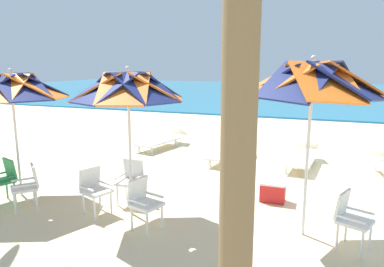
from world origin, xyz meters
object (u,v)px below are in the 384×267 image
(plastic_chair_0, at_px, (351,217))
(sun_lounger_1, at_px, (302,156))
(beach_umbrella_0, at_px, (312,82))
(plastic_chair_2, at_px, (94,188))
(plastic_chair_4, at_px, (4,178))
(sun_lounger_3, at_px, (162,139))
(sun_lounger_2, at_px, (230,151))
(cooler_box, at_px, (273,192))
(plastic_chair_5, at_px, (28,185))
(plastic_chair_3, at_px, (143,201))
(beach_umbrella_1, at_px, (128,88))
(plastic_chair_1, at_px, (131,178))
(beach_umbrella_2, at_px, (11,87))

(plastic_chair_0, distance_m, sun_lounger_1, 4.41)
(beach_umbrella_0, xyz_separation_m, plastic_chair_2, (-3.64, -0.48, -1.95))
(plastic_chair_4, relative_size, sun_lounger_1, 0.39)
(beach_umbrella_0, height_order, sun_lounger_3, beach_umbrella_0)
(sun_lounger_2, bearing_deg, plastic_chair_2, -107.08)
(sun_lounger_3, relative_size, cooler_box, 4.46)
(plastic_chair_0, relative_size, plastic_chair_5, 1.00)
(plastic_chair_0, height_order, plastic_chair_3, same)
(beach_umbrella_1, height_order, plastic_chair_2, beach_umbrella_1)
(plastic_chair_2, xyz_separation_m, plastic_chair_4, (-2.02, -0.16, 0.00))
(beach_umbrella_0, relative_size, plastic_chair_1, 3.28)
(plastic_chair_0, height_order, plastic_chair_5, same)
(plastic_chair_0, xyz_separation_m, plastic_chair_5, (-5.57, -0.57, 0.00))
(beach_umbrella_0, distance_m, plastic_chair_2, 4.15)
(beach_umbrella_0, height_order, plastic_chair_0, beach_umbrella_0)
(beach_umbrella_1, xyz_separation_m, sun_lounger_3, (-1.79, 5.03, -2.02))
(beach_umbrella_2, height_order, sun_lounger_1, beach_umbrella_2)
(plastic_chair_5, xyz_separation_m, sun_lounger_2, (2.65, 4.78, -0.22))
(plastic_chair_1, distance_m, plastic_chair_4, 2.52)
(plastic_chair_5, relative_size, cooler_box, 1.73)
(sun_lounger_2, distance_m, sun_lounger_3, 2.62)
(beach_umbrella_2, bearing_deg, beach_umbrella_0, 2.46)
(plastic_chair_3, bearing_deg, plastic_chair_2, 168.17)
(plastic_chair_1, bearing_deg, plastic_chair_4, -159.93)
(sun_lounger_1, bearing_deg, plastic_chair_4, -138.63)
(beach_umbrella_0, bearing_deg, plastic_chair_3, -163.90)
(plastic_chair_2, height_order, plastic_chair_5, same)
(plastic_chair_1, bearing_deg, plastic_chair_2, -116.56)
(sun_lounger_3, bearing_deg, beach_umbrella_2, -100.15)
(plastic_chair_2, height_order, sun_lounger_1, plastic_chair_2)
(plastic_chair_2, xyz_separation_m, plastic_chair_3, (1.14, -0.24, 0.00))
(sun_lounger_2, bearing_deg, beach_umbrella_0, -60.55)
(beach_umbrella_1, height_order, plastic_chair_4, beach_umbrella_1)
(plastic_chair_4, relative_size, plastic_chair_5, 1.00)
(plastic_chair_5, relative_size, sun_lounger_1, 0.39)
(plastic_chair_3, bearing_deg, cooler_box, 47.37)
(plastic_chair_1, relative_size, plastic_chair_5, 1.00)
(sun_lounger_2, bearing_deg, sun_lounger_1, 2.50)
(plastic_chair_3, distance_m, sun_lounger_2, 4.74)
(plastic_chair_2, bearing_deg, sun_lounger_3, 102.27)
(beach_umbrella_1, distance_m, sun_lounger_2, 4.79)
(sun_lounger_3, bearing_deg, beach_umbrella_0, -44.84)
(plastic_chair_3, height_order, cooler_box, plastic_chair_3)
(beach_umbrella_2, height_order, plastic_chair_5, beach_umbrella_2)
(plastic_chair_3, distance_m, cooler_box, 2.73)
(beach_umbrella_0, relative_size, sun_lounger_3, 1.27)
(beach_umbrella_2, bearing_deg, sun_lounger_2, 51.24)
(plastic_chair_0, height_order, beach_umbrella_1, beach_umbrella_1)
(plastic_chair_2, height_order, beach_umbrella_2, beach_umbrella_2)
(plastic_chair_1, height_order, beach_umbrella_2, beach_umbrella_2)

